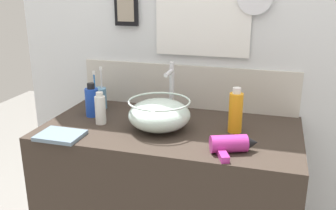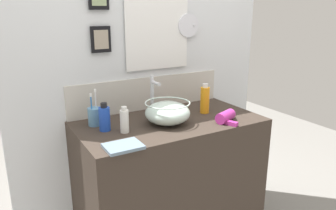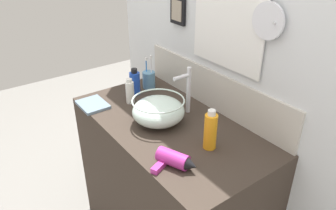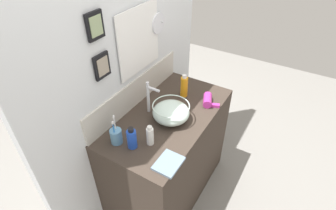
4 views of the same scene
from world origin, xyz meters
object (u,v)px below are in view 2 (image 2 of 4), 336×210
at_px(soap_dispenser, 124,120).
at_px(lotion_bottle, 105,118).
at_px(hair_drier, 227,116).
at_px(hand_towel, 123,146).
at_px(faucet, 153,93).
at_px(glass_bowl_sink, 168,112).
at_px(toothbrush_cup, 95,116).
at_px(spray_bottle, 205,99).

relative_size(soap_dispenser, lotion_bottle, 0.92).
distance_m(hair_drier, hand_towel, 0.69).
relative_size(faucet, hair_drier, 1.36).
bearing_deg(glass_bowl_sink, faucet, 90.00).
relative_size(glass_bowl_sink, lotion_bottle, 1.67).
xyz_separation_m(hair_drier, toothbrush_cup, (-0.71, 0.33, 0.02)).
bearing_deg(toothbrush_cup, glass_bowl_sink, -26.50).
height_order(toothbrush_cup, lotion_bottle, toothbrush_cup).
distance_m(glass_bowl_sink, toothbrush_cup, 0.42).
bearing_deg(hair_drier, toothbrush_cup, 154.88).
xyz_separation_m(soap_dispenser, hand_towel, (-0.09, -0.19, -0.06)).
bearing_deg(spray_bottle, toothbrush_cup, 169.80).
xyz_separation_m(hair_drier, lotion_bottle, (-0.69, 0.22, 0.04)).
height_order(toothbrush_cup, hand_towel, toothbrush_cup).
bearing_deg(hair_drier, hand_towel, -175.48).
xyz_separation_m(spray_bottle, lotion_bottle, (-0.67, 0.01, -0.02)).
height_order(faucet, lotion_bottle, faucet).
relative_size(glass_bowl_sink, faucet, 1.04).
distance_m(lotion_bottle, hand_towel, 0.28).
xyz_separation_m(faucet, hand_towel, (-0.36, -0.38, -0.14)).
relative_size(soap_dispenser, hand_towel, 0.82).
distance_m(faucet, soap_dispenser, 0.34).
bearing_deg(faucet, lotion_bottle, -163.36).
bearing_deg(soap_dispenser, toothbrush_cup, 118.23).
relative_size(hair_drier, spray_bottle, 0.98).
relative_size(toothbrush_cup, hand_towel, 1.18).
xyz_separation_m(hair_drier, spray_bottle, (-0.02, 0.21, 0.06)).
bearing_deg(soap_dispenser, faucet, 34.61).
relative_size(hair_drier, toothbrush_cup, 0.89).
relative_size(faucet, soap_dispenser, 1.75).
relative_size(soap_dispenser, spray_bottle, 0.76).
relative_size(faucet, toothbrush_cup, 1.21).
bearing_deg(hand_towel, lotion_bottle, 88.93).
height_order(soap_dispenser, spray_bottle, spray_bottle).
xyz_separation_m(faucet, toothbrush_cup, (-0.38, 0.01, -0.09)).
relative_size(toothbrush_cup, lotion_bottle, 1.33).
relative_size(hair_drier, lotion_bottle, 1.18).
bearing_deg(toothbrush_cup, soap_dispenser, -61.77).
bearing_deg(glass_bowl_sink, soap_dispenser, -178.76).
relative_size(glass_bowl_sink, soap_dispenser, 1.82).
bearing_deg(soap_dispenser, hair_drier, -12.83).
bearing_deg(hand_towel, spray_bottle, 21.15).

